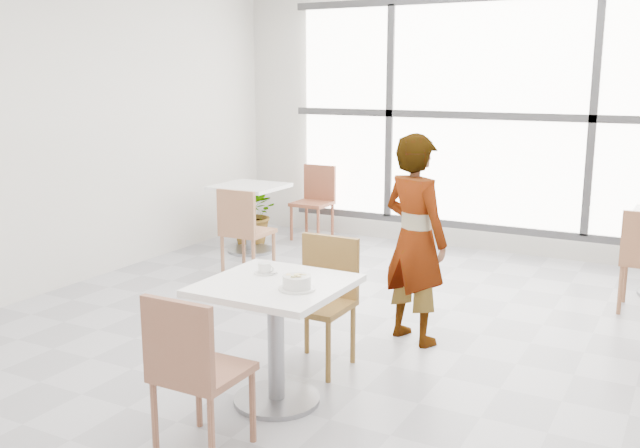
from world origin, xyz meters
The scene contains 14 objects.
floor centered at (0.00, 0.00, 0.00)m, with size 7.00×7.00×0.00m, color #9E9EA5.
wall_back centered at (0.00, 3.50, 1.50)m, with size 6.00×6.00×0.00m, color silver.
wall_left centered at (-3.00, 0.00, 1.50)m, with size 7.00×7.00×0.00m, color silver.
window centered at (0.00, 3.44, 1.50)m, with size 4.60×0.07×2.52m.
main_table centered at (-0.01, -0.82, 0.52)m, with size 0.80×0.80×0.75m.
chair_near centered at (-0.06, -1.55, 0.50)m, with size 0.42×0.42×0.87m.
chair_far centered at (-0.05, -0.17, 0.50)m, with size 0.42×0.42×0.87m.
oatmeal_bowl centered at (0.17, -0.89, 0.79)m, with size 0.21×0.21×0.09m.
coffee_cup centered at (-0.16, -0.70, 0.78)m, with size 0.16×0.13×0.07m.
person centered at (0.33, 0.53, 0.77)m, with size 0.56×0.37×1.53m, color black.
bg_table_left centered at (-2.23, 2.20, 0.49)m, with size 0.70×0.70×0.75m.
bg_chair_left_near centered at (-1.72, 1.32, 0.50)m, with size 0.42×0.42×0.87m.
bg_chair_left_far centered at (-1.93, 3.15, 0.50)m, with size 0.42×0.42×0.87m.
plant_left centered at (-2.39, 2.50, 0.37)m, with size 0.67×0.58×0.75m, color #528142.
Camera 1 is at (2.10, -4.18, 1.93)m, focal length 39.79 mm.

